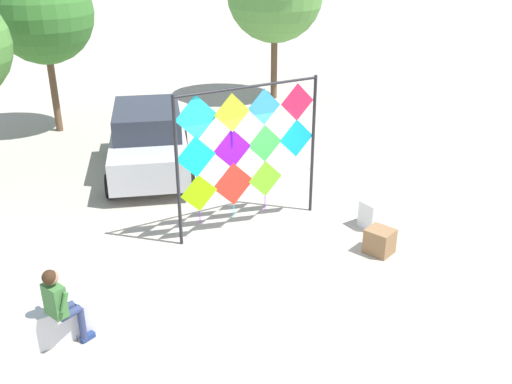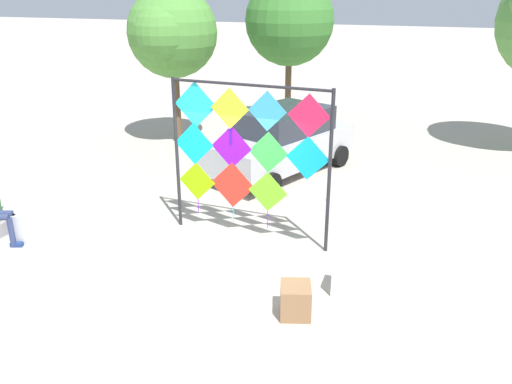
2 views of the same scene
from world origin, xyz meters
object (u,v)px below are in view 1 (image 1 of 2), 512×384
at_px(parked_car, 149,140).
at_px(seated_vendor, 61,302).
at_px(cardboard_box_large, 380,241).
at_px(kite_display_rack, 248,145).
at_px(tree_far_right, 39,13).

bearing_deg(parked_car, seated_vendor, -124.34).
xyz_separation_m(parked_car, cardboard_box_large, (2.04, -6.56, -0.62)).
distance_m(seated_vendor, cardboard_box_large, 6.18).
bearing_deg(cardboard_box_large, kite_display_rack, 123.31).
bearing_deg(tree_far_right, kite_display_rack, -79.94).
distance_m(seated_vendor, tree_far_right, 11.60).
relative_size(cardboard_box_large, tree_far_right, 0.10).
bearing_deg(seated_vendor, tree_far_right, 74.85).
bearing_deg(cardboard_box_large, tree_far_right, 105.56).
height_order(seated_vendor, cardboard_box_large, seated_vendor).
xyz_separation_m(seated_vendor, tree_far_right, (2.94, 10.86, 2.82)).
bearing_deg(kite_display_rack, tree_far_right, 100.06).
distance_m(cardboard_box_large, tree_far_right, 12.35).
bearing_deg(cardboard_box_large, parked_car, 107.26).
distance_m(kite_display_rack, cardboard_box_large, 3.31).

